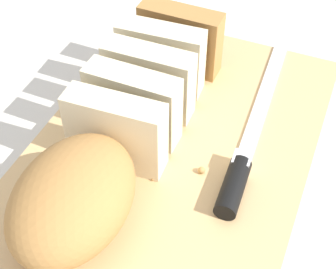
% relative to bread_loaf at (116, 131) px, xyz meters
% --- Properties ---
extents(ground_plane, '(3.00, 3.00, 0.00)m').
position_rel_bread_loaf_xyz_m(ground_plane, '(0.03, -0.05, -0.06)').
color(ground_plane, beige).
extents(cutting_board, '(0.46, 0.29, 0.02)m').
position_rel_bread_loaf_xyz_m(cutting_board, '(0.03, -0.05, -0.05)').
color(cutting_board, tan).
rests_on(cutting_board, ground_plane).
extents(bread_loaf, '(0.35, 0.12, 0.08)m').
position_rel_bread_loaf_xyz_m(bread_loaf, '(0.00, 0.00, 0.00)').
color(bread_loaf, '#A8753D').
rests_on(bread_loaf, cutting_board).
extents(bread_knife, '(0.30, 0.04, 0.02)m').
position_rel_bread_loaf_xyz_m(bread_knife, '(0.04, -0.12, -0.03)').
color(bread_knife, silver).
rests_on(bread_knife, cutting_board).
extents(crumb_near_knife, '(0.01, 0.01, 0.01)m').
position_rel_bread_loaf_xyz_m(crumb_near_knife, '(0.02, -0.09, -0.04)').
color(crumb_near_knife, tan).
rests_on(crumb_near_knife, cutting_board).
extents(crumb_near_loaf, '(0.01, 0.01, 0.01)m').
position_rel_bread_loaf_xyz_m(crumb_near_loaf, '(0.04, -0.02, -0.04)').
color(crumb_near_loaf, tan).
rests_on(crumb_near_loaf, cutting_board).
extents(crumb_stray_left, '(0.00, 0.00, 0.00)m').
position_rel_bread_loaf_xyz_m(crumb_stray_left, '(0.08, -0.05, -0.04)').
color(crumb_stray_left, tan).
rests_on(crumb_stray_left, cutting_board).
extents(crumb_stray_right, '(0.00, 0.00, 0.00)m').
position_rel_bread_loaf_xyz_m(crumb_stray_right, '(-0.01, -0.04, -0.04)').
color(crumb_stray_right, tan).
rests_on(crumb_stray_right, cutting_board).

